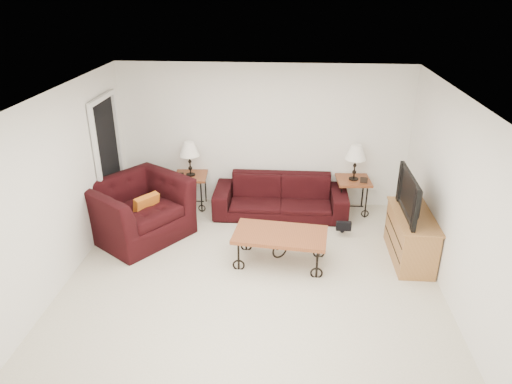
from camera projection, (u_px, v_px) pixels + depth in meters
ground at (252, 280)px, 6.39m from camera, size 5.00×5.00×0.00m
wall_back at (264, 136)px, 8.14m from camera, size 5.00×0.02×2.50m
wall_front at (225, 334)px, 3.60m from camera, size 5.00×0.02×2.50m
wall_left at (58, 191)px, 6.04m from camera, size 0.02×5.00×2.50m
wall_right at (457, 203)px, 5.70m from camera, size 0.02×5.00×2.50m
ceiling at (251, 98)px, 5.36m from camera, size 5.00×5.00×0.00m
doorway at (109, 162)px, 7.63m from camera, size 0.08×0.94×2.04m
sofa at (280, 196)px, 8.06m from camera, size 2.26×0.88×0.66m
side_table_left at (192, 191)px, 8.34m from camera, size 0.60×0.60×0.61m
side_table_right at (352, 196)px, 8.15m from camera, size 0.60×0.60×0.61m
lamp_left at (190, 159)px, 8.09m from camera, size 0.37×0.37×0.61m
lamp_right at (355, 162)px, 7.90m from camera, size 0.37×0.37×0.61m
photo_frame_left at (180, 175)px, 8.07m from camera, size 0.12×0.05×0.10m
photo_frame_right at (364, 180)px, 7.86m from camera, size 0.12×0.03×0.10m
coffee_table at (280, 248)px, 6.68m from camera, size 1.37×0.84×0.49m
armchair at (138, 209)px, 7.32m from camera, size 1.83×1.87×0.92m
throw_pillow at (146, 208)px, 7.24m from camera, size 0.33×0.40×0.42m
tv_stand at (411, 237)px, 6.75m from camera, size 0.49×1.18×0.71m
television at (416, 195)px, 6.48m from camera, size 0.14×1.06×0.61m
backpack at (343, 220)px, 7.48m from camera, size 0.42×0.36×0.47m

